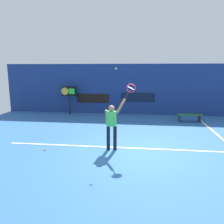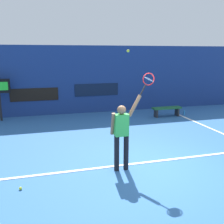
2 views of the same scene
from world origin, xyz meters
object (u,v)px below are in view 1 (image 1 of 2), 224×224
water_bottle (206,120)px  tennis_player (112,124)px  court_bench (190,116)px  tennis_ball (116,69)px  tennis_racket (131,89)px  scoreboard_clock (69,93)px  spare_ball (45,150)px

water_bottle → tennis_player: bearing=-133.7°
tennis_player → court_bench: bearing=52.5°
tennis_ball → water_bottle: bearing=47.1°
tennis_player → tennis_racket: 1.43m
tennis_racket → court_bench: size_ratio=0.44×
tennis_ball → scoreboard_clock: size_ratio=0.04×
tennis_racket → water_bottle: size_ratio=2.55×
scoreboard_clock → court_bench: size_ratio=1.32×
tennis_player → scoreboard_clock: 7.22m
tennis_player → spare_ball: bearing=-171.3°
tennis_player → spare_ball: size_ratio=28.54×
scoreboard_clock → court_bench: 7.63m
tennis_player → tennis_ball: (0.14, 0.01, 1.97)m
tennis_racket → tennis_player: bearing=179.6°
tennis_ball → spare_ball: (-2.59, -0.38, -2.95)m
water_bottle → scoreboard_clock: bearing=171.5°
tennis_player → water_bottle: size_ratio=8.09×
scoreboard_clock → spare_ball: (1.16, -6.62, -1.42)m
tennis_ball → tennis_racket: bearing=-1.4°
tennis_ball → court_bench: bearing=53.5°
scoreboard_clock → water_bottle: bearing=-8.5°
tennis_racket → scoreboard_clock: tennis_racket is taller
scoreboard_clock → tennis_racket: bearing=-55.7°
tennis_player → tennis_ball: bearing=3.3°
tennis_racket → court_bench: 6.23m
tennis_racket → spare_ball: bearing=-173.2°
tennis_ball → court_bench: size_ratio=0.05×
tennis_racket → water_bottle: (4.11, 5.00, -2.16)m
scoreboard_clock → water_bottle: (8.38, -1.25, -1.33)m
court_bench → water_bottle: court_bench is taller
spare_ball → court_bench: bearing=40.5°
tennis_player → water_bottle: 6.97m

